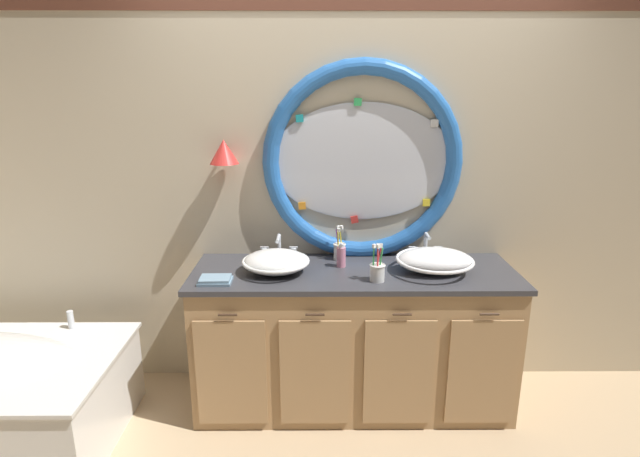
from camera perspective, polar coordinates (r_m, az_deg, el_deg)
ground_plane at (r=3.08m, az=3.96°, el=-21.48°), size 14.00×14.00×0.00m
back_wall_assembly at (r=3.08m, az=3.71°, el=5.57°), size 6.40×0.26×2.60m
vanity_counter at (r=3.06m, az=3.84°, el=-12.24°), size 1.86×0.64×0.85m
sink_basin_left at (r=2.84m, az=-5.07°, el=-3.78°), size 0.39×0.39×0.13m
sink_basin_right at (r=2.90m, az=12.97°, el=-3.56°), size 0.44×0.44×0.14m
faucet_set_left at (r=3.07m, az=-4.71°, el=-2.29°), size 0.23×0.15×0.15m
faucet_set_right at (r=3.13m, az=11.96°, el=-2.21°), size 0.21×0.11×0.16m
toothbrush_holder_left at (r=3.04m, az=2.23°, el=-2.48°), size 0.08×0.08×0.21m
toothbrush_holder_right at (r=2.72m, az=6.57°, el=-4.83°), size 0.09×0.09×0.21m
soap_dispenser at (r=2.92m, az=2.44°, el=-3.18°), size 0.05×0.06×0.15m
folded_hand_towel at (r=2.76m, az=-11.89°, el=-5.78°), size 0.18×0.13×0.03m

